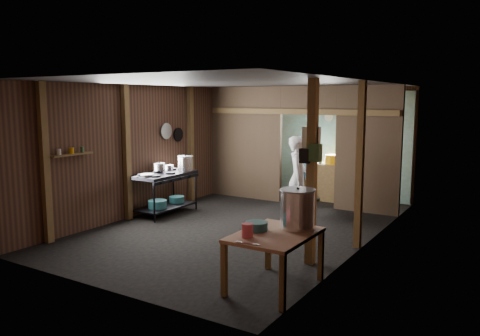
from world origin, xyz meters
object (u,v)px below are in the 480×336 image
Objects in this scene: pink_bucket at (247,230)px; gas_range at (164,193)px; stove_pot_large at (186,164)px; cook at (298,177)px; prep_table at (275,261)px; yellow_tub at (333,159)px; stock_pot at (298,210)px.

gas_range is at bearing 143.65° from pink_bucket.
gas_range is at bearing -109.16° from stove_pot_large.
stove_pot_large is 2.36m from cook.
yellow_tub is at bearing 103.49° from prep_table.
cook reaches higher than prep_table.
stock_pot is 0.77m from pink_bucket.
stove_pot_large reaches higher than yellow_tub.
pink_bucket is at bearing -42.61° from stove_pot_large.
prep_table is 0.70m from stock_pot.
cook is at bearing 16.45° from stove_pot_large.
stock_pot is 5.14m from yellow_tub.
prep_table is at bearing 57.54° from pink_bucket.
stove_pot_large reaches higher than gas_range.
prep_table is at bearing -178.92° from cook.
cook is (-1.28, 3.42, 0.46)m from prep_table.
gas_range is at bearing -128.80° from yellow_tub.
stove_pot_large reaches higher than pink_bucket.
pink_bucket is at bearing -36.35° from gas_range.
cook reaches higher than yellow_tub.
gas_range is 1.21× the size of prep_table.
stock_pot reaches higher than yellow_tub.
cook reaches higher than pink_bucket.
gas_range is 4.35m from prep_table.
stove_pot_large is at bearing 146.86° from stock_pot.
stove_pot_large is 0.62× the size of stock_pot.
gas_range is 4.34× the size of stove_pot_large.
prep_table is 2.24× the size of stock_pot.
prep_table is 0.57m from pink_bucket.
stock_pot is (3.85, -1.91, 0.52)m from gas_range.
prep_table is 5.48m from yellow_tub.
stove_pot_large is at bearing 137.39° from pink_bucket.
pink_bucket is at bearing 176.63° from cook.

